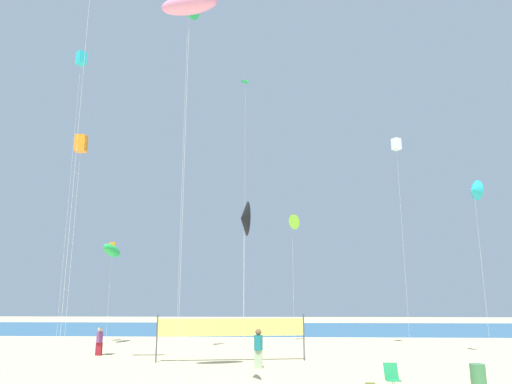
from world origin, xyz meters
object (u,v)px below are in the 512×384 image
kite_cyan_box (81,59)px  kite_lime_delta (292,222)px  trash_barrel (478,378)px  beachgoer_teal_shirt (258,347)px  kite_green_inflatable (112,251)px  kite_white_box (396,145)px  beachgoer_plum_shirt (99,340)px  kite_black_delta (244,219)px  kite_orange_box (81,144)px  volleyball_net (232,329)px  kite_green_diamond (246,86)px  folding_beach_chair (392,375)px  kite_pink_inflatable (190,5)px  kite_green_delta (188,9)px  kite_cyan_delta (474,190)px

kite_cyan_box → kite_lime_delta: kite_cyan_box is taller
trash_barrel → kite_lime_delta: bearing=109.5°
beachgoer_teal_shirt → kite_green_inflatable: bearing=-121.7°
kite_white_box → beachgoer_plum_shirt: bearing=-168.1°
kite_black_delta → kite_orange_box: (-9.18, 5.21, 4.97)m
volleyball_net → kite_green_inflatable: kite_green_inflatable is taller
trash_barrel → kite_green_inflatable: size_ratio=0.14×
kite_white_box → beachgoer_teal_shirt: bearing=-138.6°
beachgoer_teal_shirt → kite_green_diamond: (-1.45, 11.73, 19.10)m
beachgoer_teal_shirt → folding_beach_chair: (5.17, -4.63, -0.50)m
volleyball_net → kite_pink_inflatable: bearing=-100.9°
volleyball_net → kite_green_diamond: size_ratio=0.38×
kite_lime_delta → kite_green_inflatable: bearing=-172.8°
beachgoer_plum_shirt → kite_green_delta: bearing=21.4°
kite_orange_box → kite_green_diamond: size_ratio=0.57×
beachgoer_plum_shirt → kite_green_delta: (4.90, -2.03, 19.97)m
volleyball_net → kite_lime_delta: (3.65, 9.33, 7.12)m
kite_black_delta → kite_green_diamond: 21.69m
trash_barrel → volleyball_net: volleyball_net is taller
folding_beach_chair → kite_black_delta: bearing=158.7°
kite_green_inflatable → kite_green_delta: 17.42m
kite_green_inflatable → kite_black_delta: bearing=-54.7°
beachgoer_teal_shirt → kite_cyan_box: size_ratio=0.09×
beachgoer_teal_shirt → kite_black_delta: 7.40m
kite_black_delta → kite_green_diamond: kite_green_diamond is taller
kite_green_delta → beachgoer_plum_shirt: bearing=157.5°
beachgoer_plum_shirt → folding_beach_chair: size_ratio=1.76×
trash_barrel → volleyball_net: (-9.60, 7.47, 1.15)m
beachgoer_teal_shirt → beachgoer_plum_shirt: size_ratio=1.16×
kite_lime_delta → kite_black_delta: kite_lime_delta is taller
kite_green_delta → kite_cyan_delta: kite_green_delta is taller
kite_orange_box → kite_green_diamond: 16.61m
kite_lime_delta → kite_pink_inflatable: bearing=-107.0°
kite_green_delta → kite_cyan_delta: size_ratio=2.13×
beachgoer_teal_shirt → kite_green_diamond: size_ratio=0.09×
kite_green_inflatable → kite_orange_box: bearing=-81.9°
kite_cyan_box → kite_green_inflatable: kite_cyan_box is taller
kite_white_box → kite_cyan_delta: bearing=-48.5°
kite_green_diamond → kite_black_delta: bearing=-86.3°
beachgoer_teal_shirt → kite_lime_delta: 14.09m
kite_green_inflatable → kite_cyan_delta: bearing=-12.7°
trash_barrel → kite_green_delta: kite_green_delta is taller
kite_white_box → kite_green_inflatable: bearing=175.6°
beachgoer_plum_shirt → folding_beach_chair: beachgoer_plum_shirt is taller
kite_green_delta → kite_pink_inflatable: 8.76m
beachgoer_plum_shirt → kite_black_delta: 14.12m
kite_green_diamond → kite_white_box: bearing=-17.4°
folding_beach_chair → kite_black_delta: 8.11m
folding_beach_chair → kite_green_inflatable: kite_green_inflatable is taller
beachgoer_teal_shirt → kite_green_delta: kite_green_delta is taller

